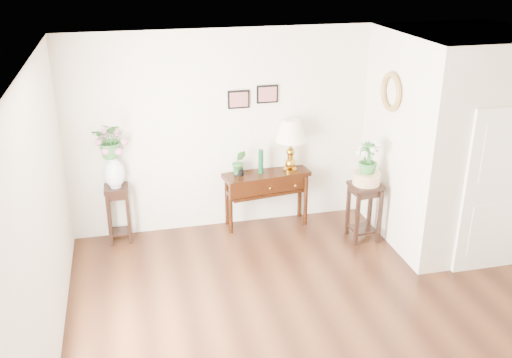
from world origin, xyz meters
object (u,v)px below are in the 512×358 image
object	(u,v)px
plant_stand_a	(119,214)
console_table	(266,199)
table_lamp	(291,147)
plant_stand_b	(364,211)

from	to	relation	value
plant_stand_a	console_table	bearing A→B (deg)	0.00
table_lamp	plant_stand_b	size ratio (longest dim) A/B	0.93
console_table	plant_stand_b	distance (m)	1.39
plant_stand_b	console_table	bearing A→B (deg)	149.15
plant_stand_a	plant_stand_b	distance (m)	3.35
table_lamp	plant_stand_a	bearing A→B (deg)	180.00
plant_stand_a	table_lamp	bearing A→B (deg)	0.00
console_table	plant_stand_a	world-z (taller)	console_table
console_table	table_lamp	size ratio (longest dim) A/B	1.60
console_table	plant_stand_a	xyz separation A→B (m)	(-2.07, 0.00, -0.00)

